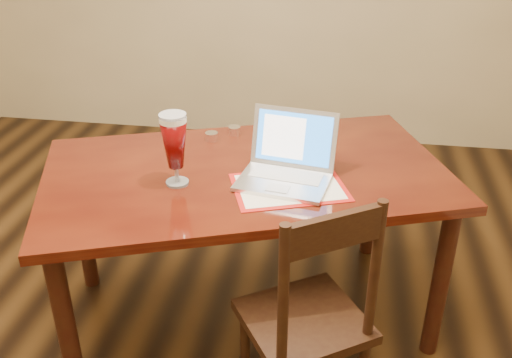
# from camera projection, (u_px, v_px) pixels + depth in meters

# --- Properties ---
(ground) EXTENTS (5.00, 5.00, 0.00)m
(ground) POSITION_uv_depth(u_px,v_px,m) (156.00, 348.00, 2.60)
(ground) COLOR black
(ground) RESTS_ON ground
(dining_table) EXTENTS (1.92, 1.48, 1.10)m
(dining_table) POSITION_uv_depth(u_px,v_px,m) (246.00, 188.00, 2.47)
(dining_table) COLOR #4D180A
(dining_table) RESTS_ON ground
(dining_chair) EXTENTS (0.58, 0.57, 1.00)m
(dining_chair) POSITION_uv_depth(u_px,v_px,m) (309.00, 320.00, 2.08)
(dining_chair) COLOR black
(dining_chair) RESTS_ON ground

